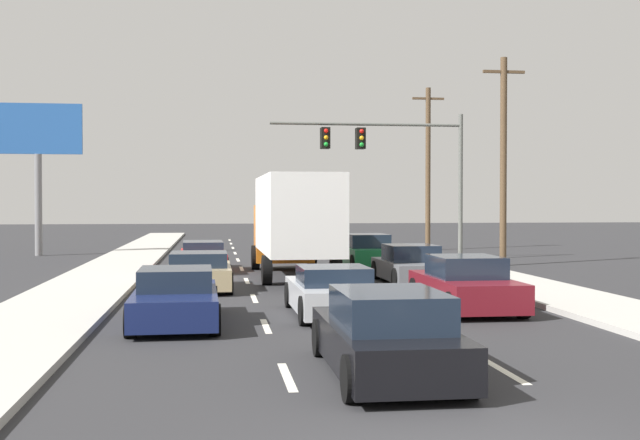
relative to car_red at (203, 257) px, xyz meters
name	(u,v)px	position (x,y,z in m)	size (l,w,h in m)	color
ground_plane	(282,267)	(3.22, 1.49, -0.55)	(140.00, 140.00, 0.00)	#2B2B2D
sidewalk_right	(478,274)	(9.88, -3.51, -0.48)	(2.82, 80.00, 0.14)	#B2AFA8
sidewalk_left	(99,279)	(-3.44, -3.51, -0.48)	(2.82, 80.00, 0.14)	#B2AFA8
lane_markings	(290,274)	(3.22, -1.73, -0.54)	(3.54, 57.00, 0.01)	silver
car_red	(203,257)	(0.00, 0.00, 0.00)	(1.93, 4.71, 1.15)	red
car_tan	(199,272)	(-0.02, -6.86, 0.00)	(2.01, 4.08, 1.16)	tan
car_navy	(176,299)	(-0.40, -13.62, 0.00)	(1.93, 4.57, 1.21)	#141E4C
box_truck	(294,219)	(3.21, -3.38, 1.53)	(2.62, 9.09, 3.56)	white
car_silver	(332,293)	(3.16, -12.80, -0.01)	(1.91, 4.14, 1.17)	#B7BABF
car_black	(387,336)	(3.03, -19.36, 0.06)	(1.83, 4.33, 1.32)	black
car_green	(367,252)	(6.62, 0.67, 0.07)	(1.92, 4.25, 1.37)	#196B38
car_gray	(411,266)	(6.83, -5.74, 0.02)	(1.91, 4.19, 1.27)	slate
car_maroon	(465,286)	(6.58, -12.22, 0.05)	(1.90, 4.43, 1.33)	maroon
traffic_signal_mast	(383,150)	(8.03, 4.34, 4.49)	(8.90, 0.69, 6.73)	#595B56
utility_pole_mid	(503,159)	(12.47, 0.91, 3.95)	(1.80, 0.28, 8.72)	brown
utility_pole_far	(428,167)	(12.27, 12.04, 4.12)	(1.80, 0.28, 9.05)	brown
roadside_billboard	(38,146)	(-8.27, 10.07, 4.91)	(4.30, 0.36, 7.60)	slate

